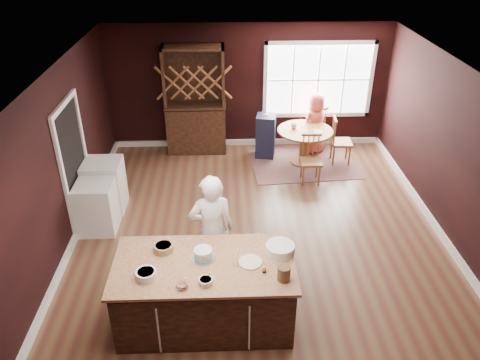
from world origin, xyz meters
name	(u,v)px	position (x,y,z in m)	size (l,w,h in m)	color
room_shell	(260,163)	(0.00, 0.00, 1.35)	(7.00, 7.00, 7.00)	brown
window	(318,80)	(1.50, 3.47, 1.50)	(2.36, 0.10, 1.66)	white
doorway	(75,166)	(-2.97, 0.60, 1.02)	(0.08, 1.26, 2.13)	white
kitchen_island	(205,293)	(-0.81, -1.78, 0.44)	(2.22, 1.16, 0.92)	black
dining_table	(305,140)	(1.12, 2.54, 0.53)	(1.14, 1.14, 0.75)	brown
baker	(212,231)	(-0.73, -1.03, 0.86)	(0.63, 0.41, 1.71)	silver
layer_cake	(203,254)	(-0.82, -1.68, 0.98)	(0.32, 0.32, 0.13)	white
bowl_blue	(146,275)	(-1.47, -2.01, 0.97)	(0.24, 0.24, 0.09)	white
bowl_yellow	(164,248)	(-1.32, -1.52, 0.97)	(0.24, 0.24, 0.09)	tan
bowl_pink	(182,286)	(-1.04, -2.19, 0.95)	(0.15, 0.15, 0.05)	silver
bowl_olive	(206,281)	(-0.78, -2.13, 0.95)	(0.17, 0.17, 0.06)	#F3E5BA
drinking_glass	(236,260)	(-0.42, -1.82, 1.00)	(0.08, 0.08, 0.16)	silver
dinner_plate	(250,262)	(-0.25, -1.79, 0.93)	(0.29, 0.29, 0.02)	white
white_tub	(280,249)	(0.13, -1.61, 0.98)	(0.36, 0.36, 0.12)	silver
stoneware_crock	(284,273)	(0.12, -2.10, 1.01)	(0.16, 0.16, 0.19)	#4B291B
toy_figurine	(264,269)	(-0.10, -1.97, 0.96)	(0.05, 0.05, 0.09)	yellow
rug	(303,162)	(1.12, 2.54, 0.01)	(2.19, 1.69, 0.01)	brown
chair_east	(342,140)	(1.90, 2.53, 0.51)	(0.43, 0.41, 1.02)	brown
chair_south	(311,160)	(1.13, 1.73, 0.48)	(0.41, 0.39, 0.97)	brown
chair_north	(314,127)	(1.46, 3.29, 0.50)	(0.42, 0.40, 0.99)	#945822
seated_woman	(315,124)	(1.43, 3.06, 0.66)	(0.65, 0.42, 1.33)	#BB493A
high_chair	(266,135)	(0.35, 2.88, 0.49)	(0.39, 0.39, 0.98)	black
toddler	(267,121)	(0.37, 2.89, 0.81)	(0.18, 0.14, 0.26)	#8CA5BF
table_plate	(318,132)	(1.37, 2.43, 0.76)	(0.20, 0.20, 0.01)	beige
table_cup	(294,126)	(0.90, 2.64, 0.80)	(0.12, 0.12, 0.09)	silver
hutch	(195,101)	(-1.14, 3.22, 1.16)	(1.26, 0.53, 2.31)	#422413
washer	(97,207)	(-2.64, 0.28, 0.43)	(0.59, 0.58, 0.86)	white
dryer	(105,186)	(-2.64, 0.92, 0.46)	(0.64, 0.62, 0.93)	white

